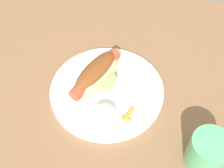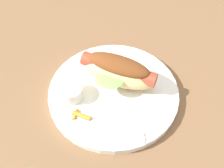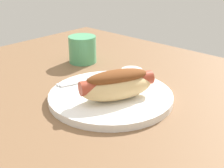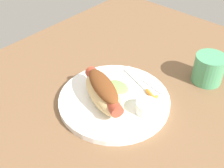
{
  "view_description": "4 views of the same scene",
  "coord_description": "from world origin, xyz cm",
  "px_view_note": "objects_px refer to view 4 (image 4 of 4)",
  "views": [
    {
      "loc": [
        12.32,
        -39.2,
        56.82
      ],
      "look_at": [
        4.24,
        0.6,
        4.07
      ],
      "focal_mm": 44.62,
      "sensor_mm": 36.0,
      "label": 1
    },
    {
      "loc": [
        40.27,
        0.36,
        51.47
      ],
      "look_at": [
        4.79,
        0.88,
        6.36
      ],
      "focal_mm": 46.34,
      "sensor_mm": 36.0,
      "label": 2
    },
    {
      "loc": [
        -40.5,
        47.78,
        31.59
      ],
      "look_at": [
        1.67,
        1.77,
        4.51
      ],
      "focal_mm": 49.99,
      "sensor_mm": 36.0,
      "label": 3
    },
    {
      "loc": [
        -37.33,
        -33.98,
        50.03
      ],
      "look_at": [
        3.36,
        2.06,
        5.13
      ],
      "focal_mm": 45.69,
      "sensor_mm": 36.0,
      "label": 4
    }
  ],
  "objects_px": {
    "fork": "(142,84)",
    "carrot_garnish": "(152,96)",
    "hot_dog": "(105,90)",
    "knife": "(144,80)",
    "plate": "(114,100)",
    "sauce_ramekin": "(147,107)",
    "drinking_cup": "(209,69)"
  },
  "relations": [
    {
      "from": "fork",
      "to": "carrot_garnish",
      "type": "distance_m",
      "value": 0.05
    },
    {
      "from": "fork",
      "to": "hot_dog",
      "type": "bearing_deg",
      "value": -88.48
    },
    {
      "from": "knife",
      "to": "hot_dog",
      "type": "bearing_deg",
      "value": -90.37
    },
    {
      "from": "plate",
      "to": "hot_dog",
      "type": "height_order",
      "value": "hot_dog"
    },
    {
      "from": "hot_dog",
      "to": "knife",
      "type": "bearing_deg",
      "value": 103.17
    },
    {
      "from": "sauce_ramekin",
      "to": "drinking_cup",
      "type": "bearing_deg",
      "value": -10.66
    },
    {
      "from": "hot_dog",
      "to": "sauce_ramekin",
      "type": "distance_m",
      "value": 0.11
    },
    {
      "from": "knife",
      "to": "drinking_cup",
      "type": "height_order",
      "value": "drinking_cup"
    },
    {
      "from": "knife",
      "to": "carrot_garnish",
      "type": "bearing_deg",
      "value": -27.8
    },
    {
      "from": "fork",
      "to": "drinking_cup",
      "type": "distance_m",
      "value": 0.19
    },
    {
      "from": "plate",
      "to": "fork",
      "type": "relative_size",
      "value": 1.73
    },
    {
      "from": "plate",
      "to": "carrot_garnish",
      "type": "bearing_deg",
      "value": -46.87
    },
    {
      "from": "hot_dog",
      "to": "drinking_cup",
      "type": "xyz_separation_m",
      "value": [
        0.26,
        -0.14,
        -0.01
      ]
    },
    {
      "from": "sauce_ramekin",
      "to": "fork",
      "type": "height_order",
      "value": "sauce_ramekin"
    },
    {
      "from": "sauce_ramekin",
      "to": "fork",
      "type": "relative_size",
      "value": 0.32
    },
    {
      "from": "knife",
      "to": "plate",
      "type": "bearing_deg",
      "value": -87.36
    },
    {
      "from": "plate",
      "to": "knife",
      "type": "relative_size",
      "value": 1.92
    },
    {
      "from": "plate",
      "to": "fork",
      "type": "xyz_separation_m",
      "value": [
        0.09,
        -0.02,
        0.01
      ]
    },
    {
      "from": "sauce_ramekin",
      "to": "drinking_cup",
      "type": "relative_size",
      "value": 0.63
    },
    {
      "from": "knife",
      "to": "drinking_cup",
      "type": "bearing_deg",
      "value": 58.54
    },
    {
      "from": "carrot_garnish",
      "to": "drinking_cup",
      "type": "relative_size",
      "value": 0.49
    },
    {
      "from": "sauce_ramekin",
      "to": "drinking_cup",
      "type": "distance_m",
      "value": 0.23
    },
    {
      "from": "plate",
      "to": "hot_dog",
      "type": "bearing_deg",
      "value": 156.22
    },
    {
      "from": "sauce_ramekin",
      "to": "fork",
      "type": "bearing_deg",
      "value": 43.29
    },
    {
      "from": "carrot_garnish",
      "to": "drinking_cup",
      "type": "bearing_deg",
      "value": -20.22
    },
    {
      "from": "hot_dog",
      "to": "knife",
      "type": "relative_size",
      "value": 1.2
    },
    {
      "from": "knife",
      "to": "drinking_cup",
      "type": "distance_m",
      "value": 0.18
    },
    {
      "from": "sauce_ramekin",
      "to": "drinking_cup",
      "type": "xyz_separation_m",
      "value": [
        0.22,
        -0.04,
        0.01
      ]
    },
    {
      "from": "sauce_ramekin",
      "to": "carrot_garnish",
      "type": "bearing_deg",
      "value": 22.71
    },
    {
      "from": "hot_dog",
      "to": "carrot_garnish",
      "type": "relative_size",
      "value": 4.37
    },
    {
      "from": "hot_dog",
      "to": "carrot_garnish",
      "type": "height_order",
      "value": "hot_dog"
    },
    {
      "from": "plate",
      "to": "knife",
      "type": "bearing_deg",
      "value": -7.92
    }
  ]
}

